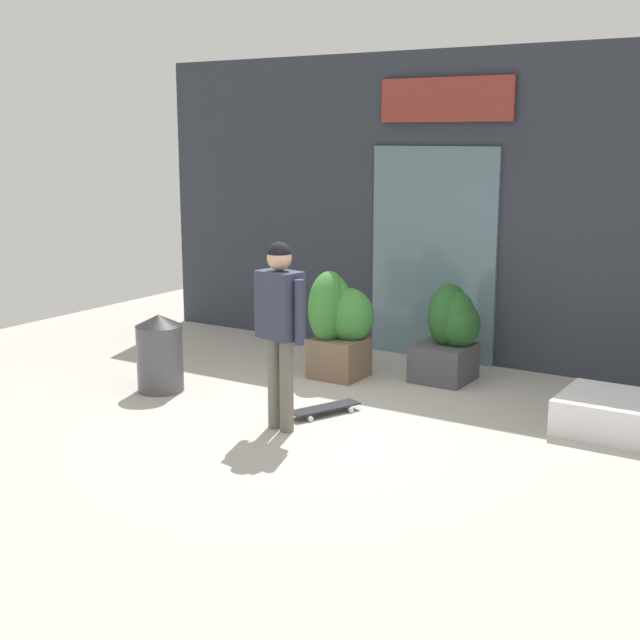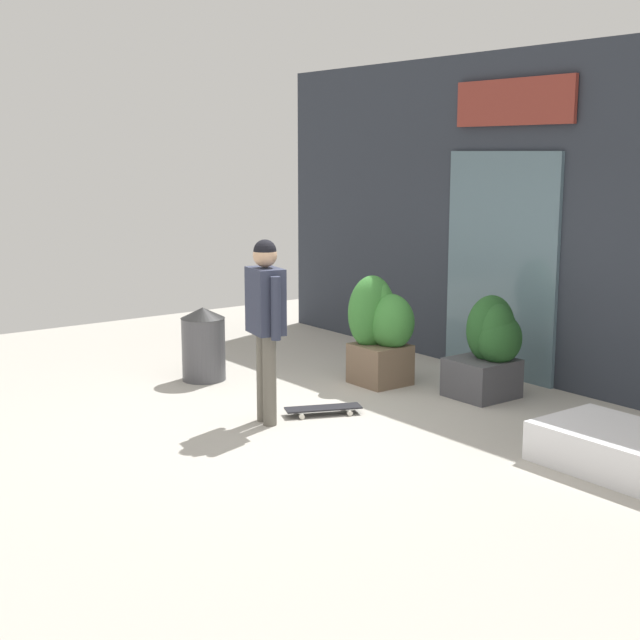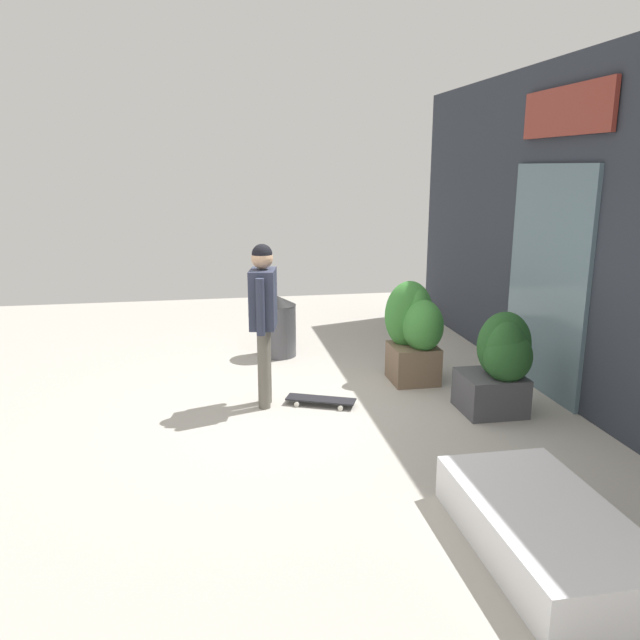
{
  "view_description": "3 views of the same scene",
  "coord_description": "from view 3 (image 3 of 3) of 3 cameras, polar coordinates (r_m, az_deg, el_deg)",
  "views": [
    {
      "loc": [
        4.29,
        -6.79,
        2.71
      ],
      "look_at": [
        -0.12,
        0.2,
        0.95
      ],
      "focal_mm": 48.96,
      "sensor_mm": 36.0,
      "label": 1
    },
    {
      "loc": [
        6.77,
        -4.97,
        2.56
      ],
      "look_at": [
        -0.12,
        0.2,
        0.95
      ],
      "focal_mm": 50.35,
      "sensor_mm": 36.0,
      "label": 2
    },
    {
      "loc": [
        6.24,
        -0.93,
        2.54
      ],
      "look_at": [
        -0.12,
        0.2,
        0.95
      ],
      "focal_mm": 35.0,
      "sensor_mm": 36.0,
      "label": 3
    }
  ],
  "objects": [
    {
      "name": "planter_box_right",
      "position": [
        7.55,
        8.66,
        -0.8
      ],
      "size": [
        0.7,
        0.64,
        1.22
      ],
      "color": "brown",
      "rests_on": "ground_plane"
    },
    {
      "name": "ground_plane",
      "position": [
        6.8,
        -1.46,
        -8.08
      ],
      "size": [
        12.0,
        12.0,
        0.0
      ],
      "primitive_type": "plane",
      "color": "#B2ADA3"
    },
    {
      "name": "snow_ledge",
      "position": [
        4.66,
        19.86,
        -17.62
      ],
      "size": [
        1.69,
        0.9,
        0.34
      ],
      "primitive_type": "cube",
      "color": "white",
      "rests_on": "ground_plane"
    },
    {
      "name": "planter_box_left",
      "position": [
        6.78,
        16.25,
        -3.74
      ],
      "size": [
        0.67,
        0.73,
        1.08
      ],
      "color": "#47474C",
      "rests_on": "ground_plane"
    },
    {
      "name": "skateboarder",
      "position": [
        6.6,
        -5.21,
        1.09
      ],
      "size": [
        0.58,
        0.33,
        1.77
      ],
      "rotation": [
        0.0,
        0.0,
        1.37
      ],
      "color": "#666056",
      "rests_on": "ground_plane"
    },
    {
      "name": "trash_bin",
      "position": [
        8.54,
        -3.87,
        -0.54
      ],
      "size": [
        0.5,
        0.5,
        0.84
      ],
      "color": "#4C4C51",
      "rests_on": "ground_plane"
    },
    {
      "name": "skateboard",
      "position": [
        6.87,
        0.07,
        -7.29
      ],
      "size": [
        0.48,
        0.78,
        0.08
      ],
      "rotation": [
        0.0,
        0.0,
        1.17
      ],
      "color": "black",
      "rests_on": "ground_plane"
    },
    {
      "name": "building_facade",
      "position": [
        7.38,
        21.89,
        7.36
      ],
      "size": [
        8.35,
        0.31,
        3.68
      ],
      "color": "#2D333D",
      "rests_on": "ground_plane"
    }
  ]
}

